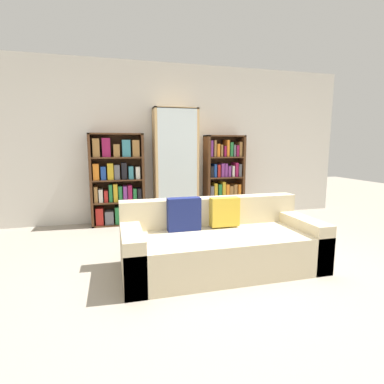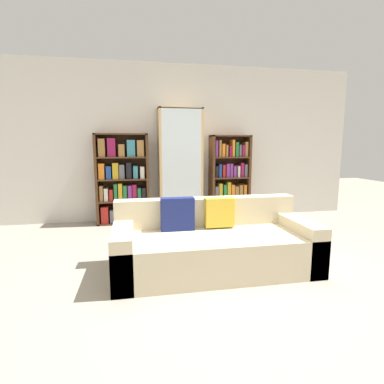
% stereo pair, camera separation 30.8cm
% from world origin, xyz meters
% --- Properties ---
extents(ground_plane, '(16.00, 16.00, 0.00)m').
position_xyz_m(ground_plane, '(0.00, 0.00, 0.00)').
color(ground_plane, gray).
extents(wall_back, '(6.40, 0.06, 2.70)m').
position_xyz_m(wall_back, '(0.00, 2.71, 1.35)').
color(wall_back, beige).
rests_on(wall_back, ground).
extents(couch, '(2.09, 0.92, 0.76)m').
position_xyz_m(couch, '(-0.03, 0.37, 0.26)').
color(couch, beige).
rests_on(couch, ground).
extents(bookshelf_left, '(0.86, 0.32, 1.51)m').
position_xyz_m(bookshelf_left, '(-1.05, 2.51, 0.73)').
color(bookshelf_left, '#4C2D19').
rests_on(bookshelf_left, ground).
extents(display_cabinet, '(0.74, 0.36, 1.93)m').
position_xyz_m(display_cabinet, '(-0.06, 2.49, 0.97)').
color(display_cabinet, tan).
rests_on(display_cabinet, ground).
extents(bookshelf_right, '(0.70, 0.32, 1.49)m').
position_xyz_m(bookshelf_right, '(0.84, 2.51, 0.71)').
color(bookshelf_right, '#4C2D19').
rests_on(bookshelf_right, ground).
extents(wine_bottle, '(0.07, 0.07, 0.38)m').
position_xyz_m(wine_bottle, '(0.43, 1.34, 0.16)').
color(wine_bottle, black).
rests_on(wine_bottle, ground).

